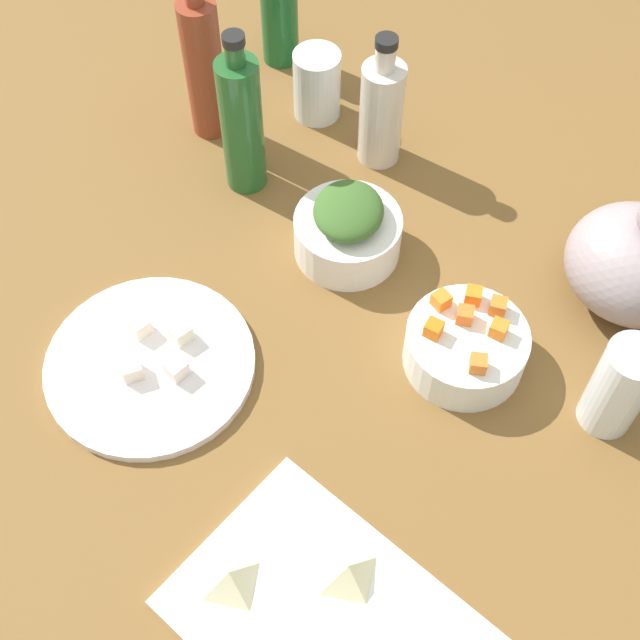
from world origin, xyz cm
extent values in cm
cube|color=brown|center=(0.00, 0.00, 1.50)|extent=(190.00, 190.00, 3.00)
cylinder|color=white|center=(-13.10, -14.76, 3.60)|extent=(24.14, 24.14, 1.20)
cylinder|color=white|center=(-6.30, 13.10, 5.91)|extent=(13.30, 13.30, 5.81)
cylinder|color=white|center=(14.16, 8.71, 5.69)|extent=(13.88, 13.88, 5.39)
ellipsoid|color=#9C8D91|center=(24.02, 28.41, 9.37)|extent=(16.62, 15.43, 12.73)
cylinder|color=#245C2A|center=(-24.08, 14.09, 12.67)|extent=(5.38, 5.38, 19.33)
cylinder|color=#245C2A|center=(-24.08, 14.09, 23.74)|extent=(2.42, 2.42, 2.82)
cylinder|color=black|center=(-24.08, 14.09, 25.75)|extent=(2.69, 2.69, 1.20)
cylinder|color=silver|center=(-13.32, 28.93, 10.35)|extent=(5.75, 5.75, 14.71)
cylinder|color=silver|center=(-13.32, 28.93, 19.40)|extent=(2.59, 2.59, 3.39)
cylinder|color=black|center=(-13.32, 28.93, 21.70)|extent=(2.87, 2.87, 1.20)
cylinder|color=#195C29|center=(-36.81, 35.92, 10.02)|extent=(5.36, 5.36, 14.05)
cylinder|color=brown|center=(-34.69, 18.49, 13.05)|extent=(5.13, 5.13, 20.10)
cylinder|color=white|center=(30.38, 12.58, 9.38)|extent=(6.01, 6.01, 12.76)
cylinder|color=white|center=(-25.16, 30.15, 8.01)|extent=(6.58, 6.58, 10.02)
cube|color=orange|center=(16.55, 10.86, 9.29)|extent=(2.12, 2.12, 1.80)
cube|color=orange|center=(14.83, 13.40, 9.29)|extent=(2.34, 2.34, 1.80)
cube|color=orange|center=(9.41, 10.04, 9.29)|extent=(2.22, 2.22, 1.80)
cube|color=orange|center=(11.85, 12.88, 9.29)|extent=(2.40, 2.40, 1.80)
cube|color=orange|center=(12.62, 10.05, 9.29)|extent=(2.42, 2.42, 1.80)
cube|color=orange|center=(10.98, 6.32, 9.29)|extent=(2.09, 2.09, 1.80)
cube|color=orange|center=(17.27, 5.65, 9.29)|extent=(2.47, 2.47, 1.80)
ellipsoid|color=#395F26|center=(-6.30, 13.10, 10.45)|extent=(12.42, 12.76, 3.28)
cube|color=white|center=(-9.49, -13.88, 5.30)|extent=(2.37, 2.37, 2.20)
cube|color=white|center=(-16.82, -12.49, 5.30)|extent=(2.47, 2.47, 2.20)
cube|color=#F8E4CE|center=(-13.27, -17.11, 5.30)|extent=(3.03, 3.03, 2.20)
cube|color=white|center=(-12.48, -10.12, 5.30)|extent=(2.56, 2.56, 2.20)
pyramid|color=beige|center=(19.66, -19.82, 5.54)|extent=(5.93, 6.11, 3.07)
pyramid|color=beige|center=(11.13, -27.45, 5.38)|extent=(6.20, 5.99, 2.76)
camera|label=1|loc=(34.88, -42.74, 89.10)|focal=48.99mm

